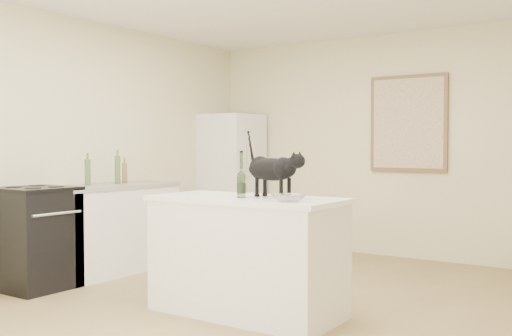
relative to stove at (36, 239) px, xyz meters
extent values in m
plane|color=#9A7F52|center=(1.95, 0.60, -0.45)|extent=(5.50, 5.50, 0.00)
plane|color=beige|center=(1.95, 3.35, 0.85)|extent=(4.50, 0.00, 4.50)
plane|color=beige|center=(-0.30, 0.60, 0.85)|extent=(0.00, 5.50, 5.50)
cube|color=white|center=(2.05, 0.40, -0.02)|extent=(1.44, 0.67, 0.86)
cube|color=white|center=(2.05, 0.40, 0.43)|extent=(1.50, 0.70, 0.04)
cube|color=white|center=(0.00, 0.90, -0.02)|extent=(0.60, 1.40, 0.86)
cube|color=gray|center=(0.00, 0.90, 0.43)|extent=(0.62, 1.44, 0.04)
cube|color=black|center=(0.00, 0.00, 0.00)|extent=(0.60, 0.60, 0.90)
cube|color=white|center=(0.00, 2.95, 0.40)|extent=(0.68, 0.68, 1.70)
cube|color=brown|center=(2.25, 3.32, 1.10)|extent=(0.90, 0.03, 1.10)
cube|color=beige|center=(2.25, 3.30, 1.10)|extent=(0.82, 0.00, 1.02)
cylinder|color=#265722|center=(2.06, 0.31, 0.60)|extent=(0.08, 0.08, 0.31)
imported|color=white|center=(2.52, 0.24, 0.48)|extent=(0.26, 0.26, 0.05)
cube|color=white|center=(0.34, 2.93, 0.85)|extent=(0.03, 0.12, 0.16)
cylinder|color=#26521B|center=(0.01, 0.98, 0.60)|extent=(0.06, 0.06, 0.29)
cylinder|color=#1F551D|center=(-0.05, 0.64, 0.58)|extent=(0.06, 0.06, 0.26)
cylinder|color=brown|center=(-0.03, 1.11, 0.56)|extent=(0.06, 0.06, 0.21)
camera|label=1|loc=(4.68, -3.34, 0.83)|focal=42.25mm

